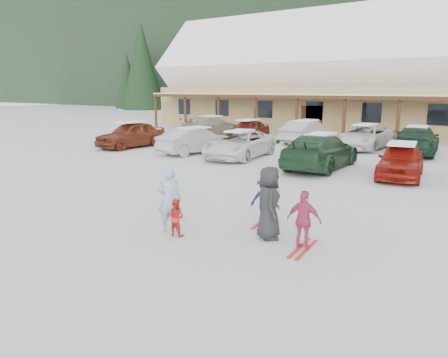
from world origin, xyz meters
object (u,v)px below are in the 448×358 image
Objects in this scene: parked_car_0 at (131,135)px; bystander_dark at (269,203)px; parked_car_4 at (401,161)px; parked_car_3 at (320,151)px; child_navy at (265,200)px; parked_car_8 at (248,130)px; parked_car_7 at (211,126)px; child_magenta at (304,220)px; parked_car_11 at (416,140)px; day_lodge at (315,83)px; adult_skier at (169,199)px; parked_car_9 at (306,132)px; parked_car_1 at (194,141)px; parked_car_10 at (364,137)px; parked_car_2 at (240,144)px; toddler_red at (176,217)px.

bystander_dark is at bearing -30.32° from parked_car_0.
parked_car_3 is at bearing 170.03° from parked_car_4.
parked_car_8 reaches higher than child_navy.
parked_car_7 is (-15.27, 17.85, -0.15)m from bystander_dark.
parked_car_4 is at bearing 160.17° from parked_car_7.
parked_car_11 is (-1.26, 16.61, 0.08)m from child_magenta.
adult_skier is (9.14, -29.06, -3.12)m from day_lodge.
parked_car_4 is at bearing -94.66° from child_magenta.
parked_car_9 reaches higher than parked_car_4.
parked_car_9 is (-4.93, 18.42, -0.07)m from adult_skier.
parked_car_9 is (-4.43, 8.02, -0.02)m from parked_car_3.
parked_car_1 is 8.30m from parked_car_9.
parked_car_2 is at bearing -118.51° from parked_car_10.
day_lodge is 30.63m from adult_skier.
day_lodge is 31.79× the size of toddler_red.
toddler_red is at bearing 84.36° from bystander_dark.
day_lodge is 5.63× the size of parked_car_10.
parked_car_0 reaches higher than parked_car_9.
child_navy is at bearing 100.91° from parked_car_3.
parked_car_1 is at bearing 175.86° from parked_car_2.
parked_car_0 reaches higher than parked_car_4.
toddler_red is 18.15m from parked_car_10.
child_magenta is at bearing 133.98° from child_navy.
parked_car_8 is at bearing 65.66° from parked_car_0.
parked_car_2 is 9.65m from parked_car_11.
child_magenta is 0.30× the size of parked_car_9.
parked_car_1 is 7.45m from parked_car_3.
parked_car_2 is at bearing 35.08° from parked_car_11.
parked_car_2 is 1.23× the size of parked_car_8.
parked_car_4 is (2.59, 10.51, 0.23)m from toddler_red.
parked_car_11 is (6.93, -1.02, 0.01)m from parked_car_9.
child_navy is (10.71, -27.08, -3.32)m from day_lodge.
parked_car_10 is (12.00, -0.88, -0.00)m from parked_car_7.
parked_car_0 is (-14.92, 9.45, -0.10)m from bystander_dark.
parked_car_11 is at bearing 34.64° from parked_car_2.
parked_car_10 reaches higher than parked_car_2.
child_navy is 0.25× the size of parked_car_7.
parked_car_3 is 1.02× the size of parked_car_11.
toddler_red is 0.18× the size of parked_car_11.
parked_car_4 is 18.05m from parked_car_7.
parked_car_1 reaches higher than toddler_red.
adult_skier is 0.38× the size of parked_car_1.
parked_car_8 reaches higher than parked_car_4.
parked_car_8 is 0.79× the size of parked_car_10.
adult_skier is at bearing 132.79° from parked_car_7.
toddler_red is 0.18× the size of parked_car_2.
parked_car_2 is at bearing -108.29° from adult_skier.
parked_car_1 reaches higher than child_magenta.
child_magenta is at bearing -66.32° from day_lodge.
parked_car_0 is (-12.66, 10.43, -0.05)m from adult_skier.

